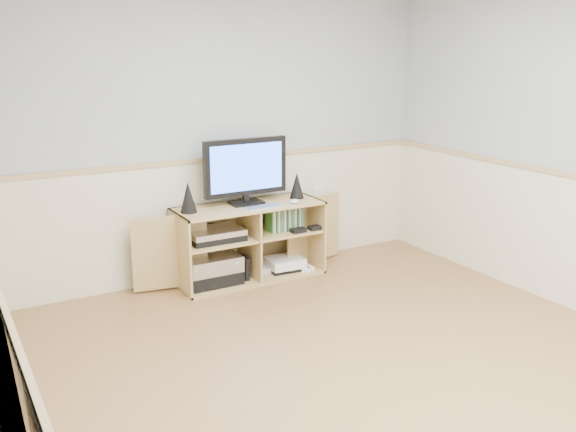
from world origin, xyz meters
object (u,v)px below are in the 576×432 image
object	(u,v)px
game_consoles	(283,264)
monitor	(246,169)
media_cabinet	(246,239)
keyboard	(263,207)

from	to	relation	value
game_consoles	monitor	bearing A→B (deg)	169.47
monitor	game_consoles	bearing A→B (deg)	-10.53
media_cabinet	monitor	world-z (taller)	monitor
media_cabinet	keyboard	xyz separation A→B (m)	(0.07, -0.20, 0.32)
keyboard	game_consoles	size ratio (longest dim) A/B	0.69
media_cabinet	game_consoles	xyz separation A→B (m)	(0.33, -0.07, -0.26)
media_cabinet	monitor	xyz separation A→B (m)	(0.00, -0.01, 0.62)
monitor	keyboard	bearing A→B (deg)	-70.87
monitor	keyboard	xyz separation A→B (m)	(0.07, -0.19, -0.30)
media_cabinet	game_consoles	distance (m)	0.42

